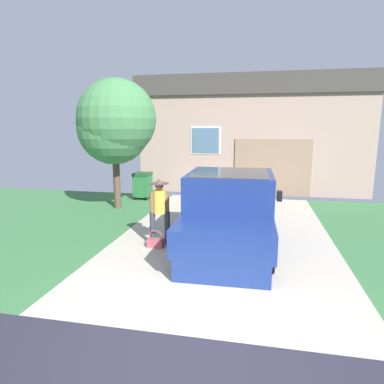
{
  "coord_description": "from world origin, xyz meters",
  "views": [
    {
      "loc": [
        0.77,
        -3.85,
        2.71
      ],
      "look_at": [
        -0.72,
        3.58,
        1.23
      ],
      "focal_mm": 31.12,
      "sensor_mm": 36.0,
      "label": 1
    }
  ],
  "objects_px": {
    "person_with_hat": "(160,207)",
    "handbag": "(156,242)",
    "house_with_garage": "(253,133)",
    "wheeled_trash_bin": "(143,185)",
    "pickup_truck": "(230,212)",
    "front_yard_tree": "(114,123)"
  },
  "relations": [
    {
      "from": "person_with_hat",
      "to": "handbag",
      "type": "bearing_deg",
      "value": -124.86
    },
    {
      "from": "house_with_garage",
      "to": "wheeled_trash_bin",
      "type": "distance_m",
      "value": 6.39
    },
    {
      "from": "pickup_truck",
      "to": "wheeled_trash_bin",
      "type": "bearing_deg",
      "value": -50.32
    },
    {
      "from": "front_yard_tree",
      "to": "wheeled_trash_bin",
      "type": "distance_m",
      "value": 2.97
    },
    {
      "from": "pickup_truck",
      "to": "front_yard_tree",
      "type": "relative_size",
      "value": 1.29
    },
    {
      "from": "person_with_hat",
      "to": "handbag",
      "type": "height_order",
      "value": "person_with_hat"
    },
    {
      "from": "front_yard_tree",
      "to": "house_with_garage",
      "type": "bearing_deg",
      "value": 56.97
    },
    {
      "from": "pickup_truck",
      "to": "house_with_garage",
      "type": "height_order",
      "value": "house_with_garage"
    },
    {
      "from": "house_with_garage",
      "to": "front_yard_tree",
      "type": "xyz_separation_m",
      "value": [
        -4.21,
        -6.48,
        0.42
      ]
    },
    {
      "from": "front_yard_tree",
      "to": "person_with_hat",
      "type": "bearing_deg",
      "value": -51.42
    },
    {
      "from": "person_with_hat",
      "to": "front_yard_tree",
      "type": "xyz_separation_m",
      "value": [
        -2.34,
        2.94,
        1.93
      ]
    },
    {
      "from": "front_yard_tree",
      "to": "wheeled_trash_bin",
      "type": "bearing_deg",
      "value": 83.68
    },
    {
      "from": "front_yard_tree",
      "to": "wheeled_trash_bin",
      "type": "xyz_separation_m",
      "value": [
        0.21,
        1.88,
        -2.29
      ]
    },
    {
      "from": "person_with_hat",
      "to": "wheeled_trash_bin",
      "type": "distance_m",
      "value": 5.28
    },
    {
      "from": "house_with_garage",
      "to": "front_yard_tree",
      "type": "bearing_deg",
      "value": -123.03
    },
    {
      "from": "pickup_truck",
      "to": "person_with_hat",
      "type": "distance_m",
      "value": 1.66
    },
    {
      "from": "person_with_hat",
      "to": "front_yard_tree",
      "type": "bearing_deg",
      "value": 112.08
    },
    {
      "from": "pickup_truck",
      "to": "front_yard_tree",
      "type": "height_order",
      "value": "front_yard_tree"
    },
    {
      "from": "front_yard_tree",
      "to": "wheeled_trash_bin",
      "type": "height_order",
      "value": "front_yard_tree"
    },
    {
      "from": "handbag",
      "to": "wheeled_trash_bin",
      "type": "distance_m",
      "value": 5.42
    },
    {
      "from": "pickup_truck",
      "to": "person_with_hat",
      "type": "relative_size",
      "value": 3.48
    },
    {
      "from": "wheeled_trash_bin",
      "to": "front_yard_tree",
      "type": "bearing_deg",
      "value": -96.32
    }
  ]
}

